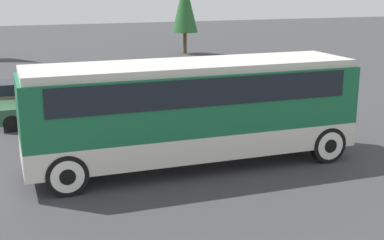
% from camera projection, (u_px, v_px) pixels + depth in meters
% --- Properties ---
extents(ground_plane, '(120.00, 120.00, 0.00)m').
position_uv_depth(ground_plane, '(192.00, 165.00, 16.33)').
color(ground_plane, '#38383A').
extents(tour_bus, '(9.91, 2.64, 3.16)m').
position_uv_depth(tour_bus, '(195.00, 104.00, 15.89)').
color(tour_bus, silver).
rests_on(tour_bus, ground_plane).
extents(parked_car_near, '(4.04, 1.97, 1.37)m').
position_uv_depth(parked_car_near, '(20.00, 97.00, 22.82)').
color(parked_car_near, '#7A6B5B').
rests_on(parked_car_near, ground_plane).
extents(parked_car_mid, '(4.56, 1.96, 1.40)m').
position_uv_depth(parked_car_mid, '(57.00, 105.00, 21.18)').
color(parked_car_mid, '#2D5638').
rests_on(parked_car_mid, ground_plane).
extents(tree_right, '(2.01, 2.01, 5.78)m').
position_uv_depth(tree_right, '(185.00, 6.00, 41.36)').
color(tree_right, brown).
rests_on(tree_right, ground_plane).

